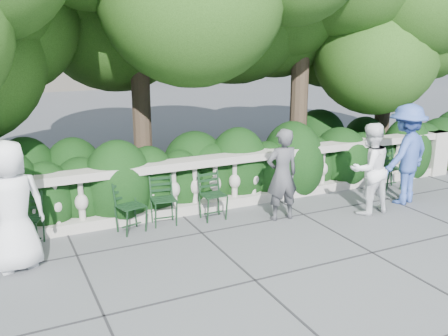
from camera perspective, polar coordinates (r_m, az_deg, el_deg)
name	(u,v)px	position (r m, az deg, el deg)	size (l,w,h in m)	color
ground	(252,246)	(7.79, 3.22, -8.87)	(90.00, 90.00, 0.00)	#4A4C51
balustrade	(205,185)	(9.14, -2.17, -1.93)	(12.00, 0.44, 1.00)	#9E998E
shrub_hedge	(182,192)	(10.35, -4.79, -2.73)	(15.00, 2.60, 1.70)	black
chair_a	(27,250)	(8.21, -21.56, -8.68)	(0.44, 0.48, 0.84)	black
chair_b	(137,234)	(8.32, -9.97, -7.47)	(0.44, 0.48, 0.84)	black
chair_c	(166,227)	(8.54, -6.62, -6.74)	(0.44, 0.48, 0.84)	black
chair_d	(217,221)	(8.73, -0.84, -6.13)	(0.44, 0.48, 0.84)	black
chair_e	(393,191)	(10.98, 18.76, -2.45)	(0.44, 0.48, 0.84)	black
person_businessman	(12,206)	(7.32, -23.06, -4.05)	(0.89, 0.58, 1.83)	white
person_woman_grey	(282,175)	(8.65, 6.66, -0.77)	(0.59, 0.39, 1.62)	#434348
person_casual_man	(369,169)	(9.27, 16.25, -0.09)	(0.81, 0.63, 1.66)	white
person_older_blue	(406,154)	(10.04, 20.06, 1.49)	(1.23, 0.71, 1.91)	#3753A7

